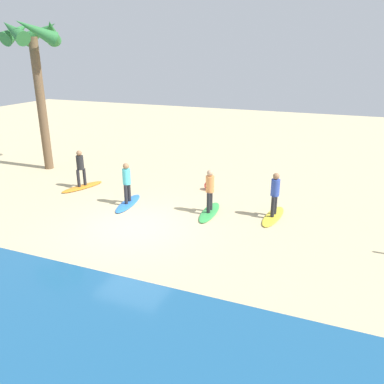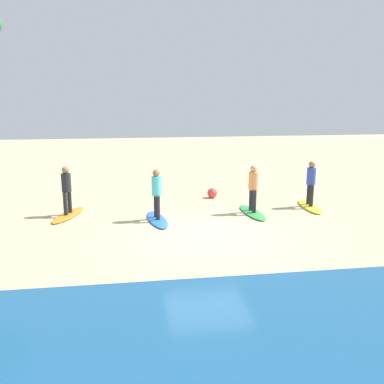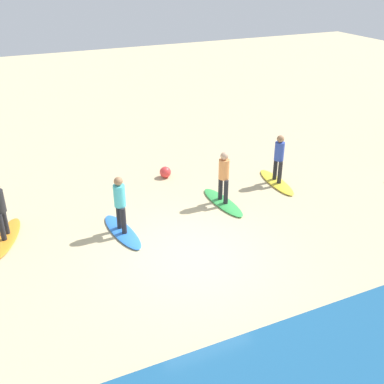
% 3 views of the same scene
% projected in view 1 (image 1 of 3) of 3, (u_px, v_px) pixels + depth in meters
% --- Properties ---
extents(ground_plane, '(60.00, 60.00, 0.00)m').
position_uv_depth(ground_plane, '(135.00, 227.00, 13.75)').
color(ground_plane, '#CCB789').
extents(surfboard_yellow, '(0.74, 2.14, 0.09)m').
position_uv_depth(surfboard_yellow, '(273.00, 216.00, 14.55)').
color(surfboard_yellow, yellow).
rests_on(surfboard_yellow, ground).
extents(surfer_yellow, '(0.32, 0.46, 1.64)m').
position_uv_depth(surfer_yellow, '(275.00, 191.00, 14.21)').
color(surfer_yellow, '#232328').
rests_on(surfer_yellow, surfboard_yellow).
extents(surfboard_green, '(0.70, 2.13, 0.09)m').
position_uv_depth(surfboard_green, '(209.00, 212.00, 14.92)').
color(surfboard_green, green).
rests_on(surfboard_green, ground).
extents(surfer_green, '(0.32, 0.46, 1.64)m').
position_uv_depth(surfer_green, '(210.00, 188.00, 14.59)').
color(surfer_green, '#232328').
rests_on(surfer_green, surfboard_green).
extents(surfboard_blue, '(0.83, 2.16, 0.09)m').
position_uv_depth(surfboard_blue, '(128.00, 203.00, 15.79)').
color(surfboard_blue, blue).
rests_on(surfboard_blue, ground).
extents(surfer_blue, '(0.32, 0.46, 1.64)m').
position_uv_depth(surfer_blue, '(127.00, 180.00, 15.45)').
color(surfer_blue, '#232328').
rests_on(surfer_blue, surfboard_blue).
extents(surfboard_orange, '(1.21, 2.17, 0.09)m').
position_uv_depth(surfboard_orange, '(82.00, 187.00, 17.72)').
color(surfboard_orange, orange).
rests_on(surfboard_orange, ground).
extents(surfer_orange, '(0.32, 0.44, 1.64)m').
position_uv_depth(surfer_orange, '(80.00, 166.00, 17.38)').
color(surfer_orange, '#232328').
rests_on(surfer_orange, surfboard_orange).
extents(palm_tree, '(2.88, 3.03, 7.44)m').
position_uv_depth(palm_tree, '(34.00, 48.00, 18.66)').
color(palm_tree, brown).
rests_on(palm_tree, ground).
extents(beach_ball, '(0.40, 0.40, 0.40)m').
position_uv_depth(beach_ball, '(209.00, 186.00, 17.40)').
color(beach_ball, '#E53838').
rests_on(beach_ball, ground).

